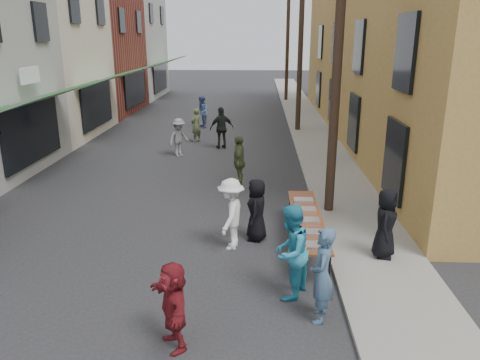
# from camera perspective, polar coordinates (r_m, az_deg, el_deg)

# --- Properties ---
(ground) EXTENTS (120.00, 120.00, 0.00)m
(ground) POSITION_cam_1_polar(r_m,az_deg,el_deg) (11.20, -9.63, -9.19)
(ground) COLOR #28282B
(ground) RESTS_ON ground
(sidewalk) EXTENTS (2.20, 60.00, 0.10)m
(sidewalk) POSITION_cam_1_polar(r_m,az_deg,el_deg) (25.42, 8.59, 6.00)
(sidewalk) COLOR gray
(sidewalk) RESTS_ON ground
(storefront_row) EXTENTS (8.00, 37.00, 9.00)m
(storefront_row) POSITION_cam_1_polar(r_m,az_deg,el_deg) (27.64, -24.72, 14.08)
(storefront_row) COLOR maroon
(storefront_row) RESTS_ON ground
(building_ochre) EXTENTS (10.00, 28.00, 10.00)m
(building_ochre) POSITION_cam_1_polar(r_m,az_deg,el_deg) (25.38, 23.77, 16.03)
(building_ochre) COLOR #AA7C3D
(building_ochre) RESTS_ON ground
(utility_pole_near) EXTENTS (0.26, 0.26, 9.00)m
(utility_pole_near) POSITION_cam_1_polar(r_m,az_deg,el_deg) (12.96, 11.86, 14.96)
(utility_pole_near) COLOR #2D2116
(utility_pole_near) RESTS_ON ground
(utility_pole_mid) EXTENTS (0.26, 0.26, 9.00)m
(utility_pole_mid) POSITION_cam_1_polar(r_m,az_deg,el_deg) (24.88, 7.40, 16.14)
(utility_pole_mid) COLOR #2D2116
(utility_pole_mid) RESTS_ON ground
(utility_pole_far) EXTENTS (0.26, 0.26, 9.00)m
(utility_pole_far) POSITION_cam_1_polar(r_m,az_deg,el_deg) (36.85, 5.82, 16.52)
(utility_pole_far) COLOR #2D2116
(utility_pole_far) RESTS_ON ground
(serving_table) EXTENTS (0.70, 4.00, 0.75)m
(serving_table) POSITION_cam_1_polar(r_m,az_deg,el_deg) (11.39, 8.20, -4.73)
(serving_table) COLOR maroon
(serving_table) RESTS_ON ground
(catering_tray_sausage) EXTENTS (0.50, 0.33, 0.08)m
(catering_tray_sausage) POSITION_cam_1_polar(r_m,az_deg,el_deg) (9.85, 9.14, -7.90)
(catering_tray_sausage) COLOR maroon
(catering_tray_sausage) RESTS_ON serving_table
(catering_tray_foil_b) EXTENTS (0.50, 0.33, 0.08)m
(catering_tray_foil_b) POSITION_cam_1_polar(r_m,az_deg,el_deg) (10.44, 8.74, -6.39)
(catering_tray_foil_b) COLOR #B2B2B7
(catering_tray_foil_b) RESTS_ON serving_table
(catering_tray_buns) EXTENTS (0.50, 0.33, 0.08)m
(catering_tray_buns) POSITION_cam_1_polar(r_m,az_deg,el_deg) (11.08, 8.37, -4.94)
(catering_tray_buns) COLOR tan
(catering_tray_buns) RESTS_ON serving_table
(catering_tray_foil_d) EXTENTS (0.50, 0.33, 0.08)m
(catering_tray_foil_d) POSITION_cam_1_polar(r_m,az_deg,el_deg) (11.73, 8.04, -3.64)
(catering_tray_foil_d) COLOR #B2B2B7
(catering_tray_foil_d) RESTS_ON serving_table
(catering_tray_buns_end) EXTENTS (0.50, 0.33, 0.08)m
(catering_tray_buns_end) POSITION_cam_1_polar(r_m,az_deg,el_deg) (12.38, 7.74, -2.49)
(catering_tray_buns_end) COLOR tan
(catering_tray_buns_end) RESTS_ON serving_table
(condiment_jar_a) EXTENTS (0.07, 0.07, 0.08)m
(condiment_jar_a) POSITION_cam_1_polar(r_m,az_deg,el_deg) (9.56, 8.01, -8.67)
(condiment_jar_a) COLOR #A57F26
(condiment_jar_a) RESTS_ON serving_table
(condiment_jar_b) EXTENTS (0.07, 0.07, 0.08)m
(condiment_jar_b) POSITION_cam_1_polar(r_m,az_deg,el_deg) (9.65, 7.96, -8.41)
(condiment_jar_b) COLOR #A57F26
(condiment_jar_b) RESTS_ON serving_table
(condiment_jar_c) EXTENTS (0.07, 0.07, 0.08)m
(condiment_jar_c) POSITION_cam_1_polar(r_m,az_deg,el_deg) (9.74, 7.91, -8.16)
(condiment_jar_c) COLOR #A57F26
(condiment_jar_c) RESTS_ON serving_table
(cup_stack) EXTENTS (0.08, 0.08, 0.12)m
(cup_stack) POSITION_cam_1_polar(r_m,az_deg,el_deg) (9.65, 10.50, -8.42)
(cup_stack) COLOR tan
(cup_stack) RESTS_ON serving_table
(guest_front_a) EXTENTS (0.60, 0.83, 1.58)m
(guest_front_a) POSITION_cam_1_polar(r_m,az_deg,el_deg) (11.63, 2.05, -3.65)
(guest_front_a) COLOR black
(guest_front_a) RESTS_ON ground
(guest_front_b) EXTENTS (0.54, 0.72, 1.79)m
(guest_front_b) POSITION_cam_1_polar(r_m,az_deg,el_deg) (8.53, 9.96, -11.36)
(guest_front_b) COLOR #415F7F
(guest_front_b) RESTS_ON ground
(guest_front_c) EXTENTS (1.06, 1.15, 1.91)m
(guest_front_c) POSITION_cam_1_polar(r_m,az_deg,el_deg) (9.15, 6.13, -8.71)
(guest_front_c) COLOR teal
(guest_front_c) RESTS_ON ground
(guest_front_d) EXTENTS (0.84, 1.23, 1.74)m
(guest_front_d) POSITION_cam_1_polar(r_m,az_deg,el_deg) (11.14, -1.11, -4.18)
(guest_front_d) COLOR white
(guest_front_d) RESTS_ON ground
(guest_front_e) EXTENTS (0.51, 1.08, 1.80)m
(guest_front_e) POSITION_cam_1_polar(r_m,az_deg,el_deg) (15.59, -0.11, 2.25)
(guest_front_e) COLOR #525E36
(guest_front_e) RESTS_ON ground
(guest_queue_back) EXTENTS (1.02, 1.46, 1.52)m
(guest_queue_back) POSITION_cam_1_polar(r_m,az_deg,el_deg) (7.91, -8.13, -14.90)
(guest_queue_back) COLOR maroon
(guest_queue_back) RESTS_ON ground
(server) EXTENTS (0.74, 0.91, 1.61)m
(server) POSITION_cam_1_polar(r_m,az_deg,el_deg) (11.02, 17.32, -5.08)
(server) COLOR black
(server) RESTS_ON sidewalk
(passerby_left) EXTENTS (1.12, 1.19, 1.61)m
(passerby_left) POSITION_cam_1_polar(r_m,az_deg,el_deg) (19.94, -7.47, 5.17)
(passerby_left) COLOR gray
(passerby_left) RESTS_ON ground
(passerby_mid) EXTENTS (1.19, 0.84, 1.88)m
(passerby_mid) POSITION_cam_1_polar(r_m,az_deg,el_deg) (21.13, -2.24, 6.35)
(passerby_mid) COLOR black
(passerby_mid) RESTS_ON ground
(passerby_right) EXTENTS (0.65, 0.71, 1.63)m
(passerby_right) POSITION_cam_1_polar(r_m,az_deg,el_deg) (22.52, -5.39, 6.65)
(passerby_right) COLOR #4E5D36
(passerby_right) RESTS_ON ground
(passerby_far) EXTENTS (0.90, 1.02, 1.78)m
(passerby_far) POSITION_cam_1_polar(r_m,az_deg,el_deg) (26.08, -4.69, 8.29)
(passerby_far) COLOR #516A9E
(passerby_far) RESTS_ON ground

